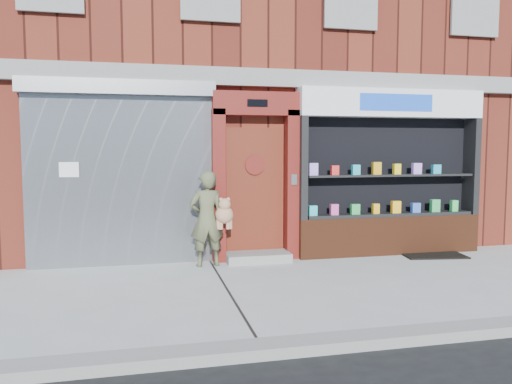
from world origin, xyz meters
name	(u,v)px	position (x,y,z in m)	size (l,w,h in m)	color
ground	(336,285)	(0.00, 0.00, 0.00)	(80.00, 80.00, 0.00)	#9E9E99
curb	(416,335)	(0.00, -2.15, 0.06)	(60.00, 0.30, 0.12)	gray
building	(248,67)	(0.00, 5.99, 4.00)	(12.00, 8.16, 8.00)	#531B13
shutter_bay	(121,162)	(-3.00, 1.93, 1.72)	(3.10, 0.30, 3.04)	gray
red_door_bay	(256,176)	(-0.75, 1.86, 1.46)	(1.52, 0.58, 2.90)	#601510
pharmacy_bay	(389,179)	(1.75, 1.81, 1.37)	(3.50, 0.41, 3.00)	#572814
woman	(209,218)	(-1.61, 1.54, 0.79)	(0.74, 0.44, 1.57)	#54583A
doormat	(432,254)	(2.46, 1.48, 0.01)	(1.09, 0.76, 0.03)	black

